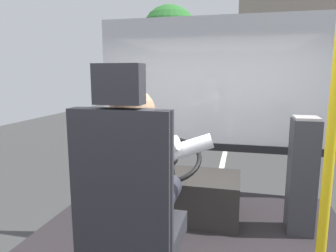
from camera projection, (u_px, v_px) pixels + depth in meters
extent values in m
cube|color=#383838|center=(229.00, 135.00, 10.59)|extent=(18.00, 44.00, 0.05)
cube|color=silver|center=(229.00, 134.00, 10.59)|extent=(0.12, 39.60, 0.00)
cube|color=#28282D|center=(137.00, 235.00, 1.67)|extent=(0.48, 0.48, 0.12)
cube|color=#28282D|center=(121.00, 179.00, 1.42)|extent=(0.48, 0.10, 0.66)
cube|color=#28282D|center=(119.00, 84.00, 1.35)|extent=(0.22, 0.10, 0.18)
cylinder|color=#282833|center=(160.00, 201.00, 1.78)|extent=(0.16, 0.51, 0.16)
cylinder|color=#282833|center=(131.00, 198.00, 1.82)|extent=(0.16, 0.51, 0.16)
cylinder|color=silver|center=(134.00, 181.00, 1.59)|extent=(0.30, 0.30, 0.52)
cube|color=#70934C|center=(143.00, 162.00, 1.73)|extent=(0.06, 0.01, 0.32)
sphere|color=#A37A5B|center=(132.00, 112.00, 1.52)|extent=(0.24, 0.24, 0.24)
cylinder|color=silver|center=(164.00, 155.00, 1.82)|extent=(0.60, 0.20, 0.27)
cylinder|color=silver|center=(135.00, 153.00, 1.86)|extent=(0.60, 0.20, 0.27)
cube|color=#282623|center=(180.00, 195.00, 2.88)|extent=(1.10, 0.56, 0.40)
cylinder|color=black|center=(171.00, 177.00, 2.48)|extent=(0.07, 0.25, 0.39)
torus|color=black|center=(169.00, 159.00, 2.36)|extent=(0.51, 0.47, 0.27)
cylinder|color=black|center=(169.00, 159.00, 2.36)|extent=(0.14, 0.14, 0.09)
cylinder|color=gold|center=(333.00, 118.00, 1.28)|extent=(0.04, 0.04, 2.29)
cube|color=#333338|center=(302.00, 177.00, 2.53)|extent=(0.21, 0.24, 0.97)
cube|color=#9E9993|center=(306.00, 118.00, 2.45)|extent=(0.19, 0.22, 0.02)
cube|color=silver|center=(208.00, 81.00, 3.37)|extent=(2.50, 0.01, 1.40)
cube|color=black|center=(206.00, 146.00, 3.50)|extent=(2.50, 0.08, 0.08)
cylinder|color=#4C3828|center=(170.00, 86.00, 14.04)|extent=(0.32, 0.32, 3.01)
sphere|color=#2D712D|center=(170.00, 34.00, 13.64)|extent=(2.52, 2.52, 2.52)
cylinder|color=black|center=(311.00, 113.00, 14.06)|extent=(0.14, 0.53, 0.53)
cylinder|color=black|center=(326.00, 122.00, 11.56)|extent=(0.14, 0.53, 0.53)
cube|color=silver|center=(310.00, 101.00, 17.29)|extent=(1.97, 3.96, 0.57)
cube|color=#282D33|center=(312.00, 93.00, 16.98)|extent=(1.61, 2.18, 0.43)
cylinder|color=black|center=(322.00, 105.00, 18.30)|extent=(0.14, 0.47, 0.47)
cylinder|color=black|center=(289.00, 104.00, 18.73)|extent=(0.14, 0.47, 0.47)
cylinder|color=black|center=(334.00, 109.00, 15.95)|extent=(0.14, 0.47, 0.47)
cylinder|color=black|center=(296.00, 108.00, 16.38)|extent=(0.14, 0.47, 0.47)
cube|color=silver|center=(299.00, 94.00, 23.23)|extent=(1.73, 4.33, 0.61)
cube|color=#282D33|center=(300.00, 87.00, 22.89)|extent=(1.42, 2.38, 0.47)
cylinder|color=black|center=(307.00, 97.00, 24.37)|extent=(0.14, 0.50, 0.50)
cylinder|color=black|center=(285.00, 96.00, 24.75)|extent=(0.14, 0.50, 0.50)
cylinder|color=black|center=(314.00, 99.00, 21.80)|extent=(0.14, 0.50, 0.50)
cylinder|color=black|center=(290.00, 99.00, 22.18)|extent=(0.14, 0.50, 0.50)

